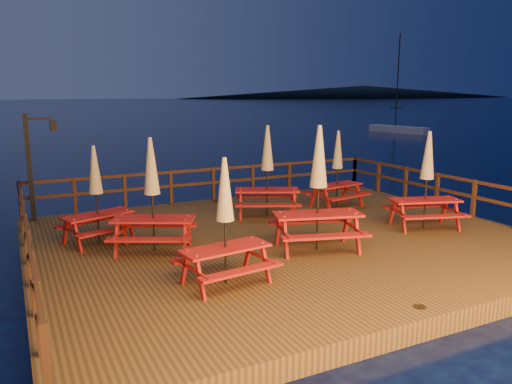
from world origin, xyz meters
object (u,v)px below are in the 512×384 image
lamp_post (35,157)px  picnic_table_2 (318,186)px  sailboat (398,129)px  picnic_table_0 (267,170)px  picnic_table_1 (225,220)px

lamp_post → picnic_table_2: bearing=-45.8°
sailboat → picnic_table_0: 37.06m
lamp_post → picnic_table_2: 7.99m
lamp_post → picnic_table_1: (2.85, -6.72, -0.54)m
lamp_post → picnic_table_0: 6.48m
lamp_post → picnic_table_2: size_ratio=1.05×
lamp_post → sailboat: 40.32m
sailboat → picnic_table_0: sailboat is taller
lamp_post → picnic_table_1: lamp_post is taller
lamp_post → picnic_table_2: lamp_post is taller
picnic_table_0 → picnic_table_1: bearing=-101.1°
lamp_post → sailboat: sailboat is taller
lamp_post → picnic_table_0: (6.00, -2.42, -0.42)m
lamp_post → picnic_table_0: size_ratio=1.13×
picnic_table_0 → picnic_table_1: picnic_table_0 is taller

